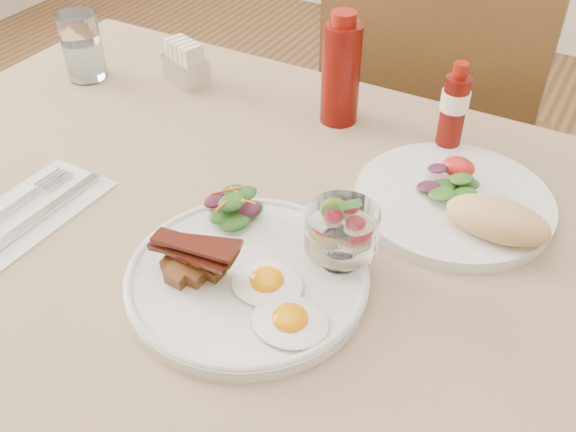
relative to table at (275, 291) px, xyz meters
name	(u,v)px	position (x,y,z in m)	size (l,w,h in m)	color
table	(275,291)	(0.00, 0.00, 0.00)	(1.33, 0.88, 0.75)	brown
chair_far	(429,143)	(0.00, 0.66, -0.14)	(0.42, 0.42, 0.93)	brown
main_plate	(247,278)	(0.01, -0.08, 0.10)	(0.28, 0.28, 0.02)	silver
fried_eggs	(278,300)	(0.07, -0.10, 0.11)	(0.13, 0.11, 0.02)	white
bacon_potato_pile	(192,259)	(-0.04, -0.11, 0.13)	(0.11, 0.07, 0.05)	brown
side_salad	(234,208)	(-0.06, 0.00, 0.12)	(0.08, 0.07, 0.04)	#164612
fruit_cup	(342,230)	(0.09, -0.01, 0.15)	(0.08, 0.08, 0.09)	white
second_plate	(464,203)	(0.19, 0.17, 0.11)	(0.27, 0.26, 0.07)	silver
ketchup_bottle	(341,72)	(-0.06, 0.31, 0.17)	(0.06, 0.06, 0.18)	#580905
hot_sauce_bottle	(453,111)	(0.12, 0.30, 0.16)	(0.05, 0.05, 0.14)	#580905
sugar_caddy	(186,65)	(-0.35, 0.29, 0.12)	(0.09, 0.07, 0.08)	silver
water_glass	(83,50)	(-0.51, 0.22, 0.14)	(0.07, 0.07, 0.12)	white
napkin_cutlery	(30,212)	(-0.31, -0.11, 0.09)	(0.12, 0.21, 0.01)	silver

